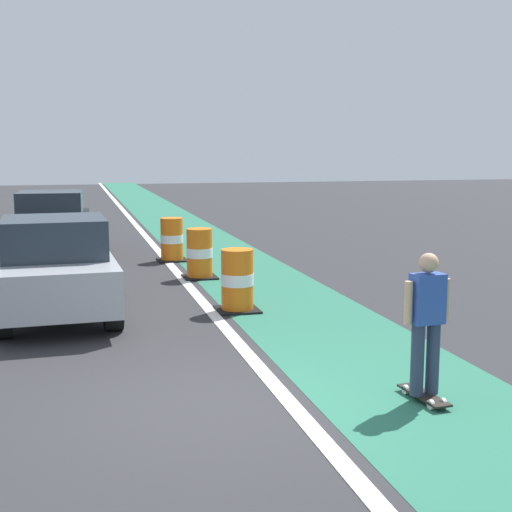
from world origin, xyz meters
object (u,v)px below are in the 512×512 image
traffic_barrel_mid (200,254)px  traffic_barrel_back (172,240)px  parked_sedan_nearest (55,268)px  skateboarder_on_lane (426,322)px  parked_sedan_second (52,224)px  traffic_barrel_front (237,281)px

traffic_barrel_mid → traffic_barrel_back: same height
parked_sedan_nearest → skateboarder_on_lane: bearing=-52.2°
skateboarder_on_lane → parked_sedan_second: size_ratio=0.40×
traffic_barrel_front → traffic_barrel_mid: (-0.08, 3.31, 0.00)m
traffic_barrel_mid → traffic_barrel_back: 2.55m
parked_sedan_nearest → parked_sedan_second: 7.40m
parked_sedan_nearest → traffic_barrel_front: bearing=-6.7°
parked_sedan_nearest → parked_sedan_second: (-0.22, 7.40, 0.00)m
skateboarder_on_lane → traffic_barrel_mid: (-1.09, 8.20, -0.38)m
parked_sedan_second → parked_sedan_nearest: bearing=-88.3°
traffic_barrel_back → parked_sedan_nearest: bearing=-116.4°
traffic_barrel_front → traffic_barrel_mid: same height
parked_sedan_second → traffic_barrel_front: size_ratio=3.84×
parked_sedan_second → traffic_barrel_back: bearing=-33.0°
traffic_barrel_front → traffic_barrel_mid: bearing=91.3°
parked_sedan_second → traffic_barrel_back: 3.52m
skateboarder_on_lane → parked_sedan_second: bearing=108.8°
traffic_barrel_mid → traffic_barrel_back: size_ratio=1.00×
parked_sedan_nearest → traffic_barrel_mid: size_ratio=3.82×
skateboarder_on_lane → traffic_barrel_back: bearing=97.2°
parked_sedan_second → skateboarder_on_lane: bearing=-71.2°
traffic_barrel_front → traffic_barrel_back: 5.86m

